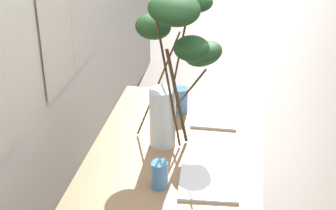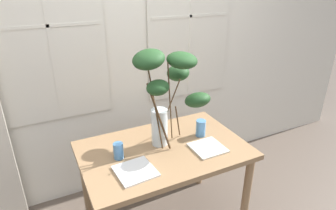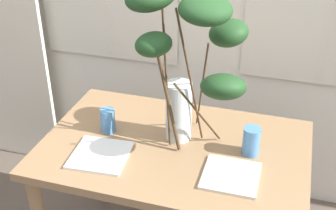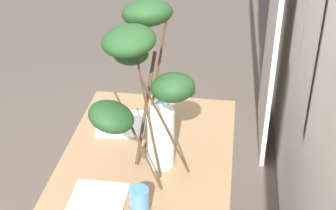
# 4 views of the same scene
# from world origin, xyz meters

# --- Properties ---
(dining_table) EXTENTS (1.22, 0.80, 0.76)m
(dining_table) POSITION_xyz_m (0.00, 0.00, 0.66)
(dining_table) COLOR #93704C
(dining_table) RESTS_ON ground
(vase_with_branches) EXTENTS (0.61, 0.49, 0.77)m
(vase_with_branches) POSITION_xyz_m (0.05, 0.01, 1.23)
(vase_with_branches) COLOR silver
(vase_with_branches) RESTS_ON dining_table
(drinking_glass_blue_left) EXTENTS (0.07, 0.07, 0.12)m
(drinking_glass_blue_left) POSITION_xyz_m (-0.34, 0.03, 0.82)
(drinking_glass_blue_left) COLOR #4C84BC
(drinking_glass_blue_left) RESTS_ON dining_table
(drinking_glass_blue_right) EXTENTS (0.08, 0.08, 0.13)m
(drinking_glass_blue_right) POSITION_xyz_m (0.34, 0.04, 0.83)
(drinking_glass_blue_right) COLOR #4C84BC
(drinking_glass_blue_right) RESTS_ON dining_table
(plate_square_left) EXTENTS (0.26, 0.26, 0.01)m
(plate_square_left) POSITION_xyz_m (-0.29, -0.18, 0.77)
(plate_square_left) COLOR white
(plate_square_left) RESTS_ON dining_table
(plate_square_right) EXTENTS (0.23, 0.23, 0.01)m
(plate_square_right) POSITION_xyz_m (0.29, -0.15, 0.77)
(plate_square_right) COLOR silver
(plate_square_right) RESTS_ON dining_table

